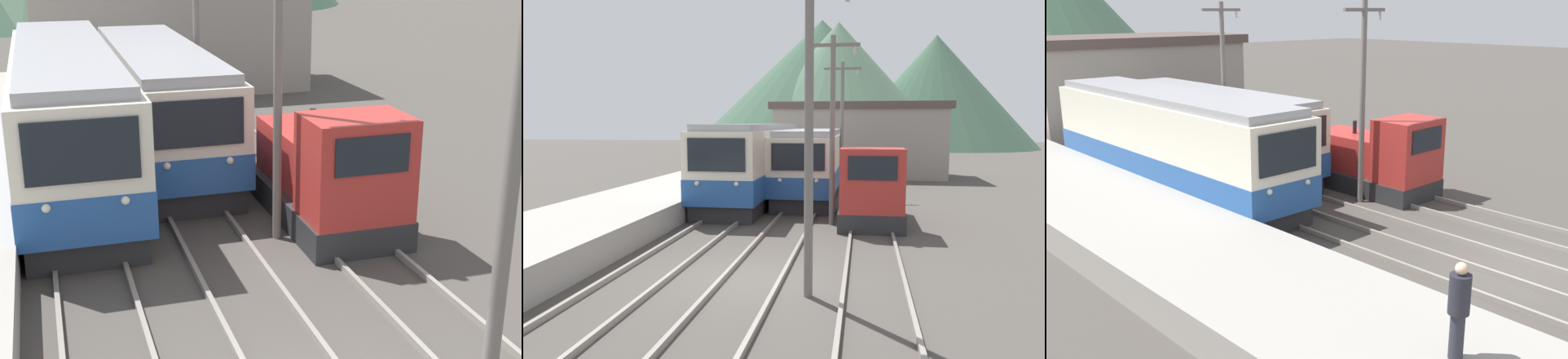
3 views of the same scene
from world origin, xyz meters
The scene contains 11 objects.
ground_plane centered at (0.00, 0.00, 0.00)m, with size 200.00×200.00×0.00m, color #47423D.
platform_left centered at (-6.25, 0.00, 0.45)m, with size 4.50×54.00×0.91m, color gray.
track_left centered at (-2.60, 0.00, 0.07)m, with size 1.54×60.00×0.14m.
track_center centered at (0.20, 0.00, 0.07)m, with size 1.54×60.00×0.14m.
commuter_train_left centered at (-2.60, 13.03, 1.78)m, with size 2.84×13.63×3.85m.
commuter_train_center centered at (0.20, 14.45, 1.66)m, with size 2.84×11.73×3.55m.
shunting_locomotive centered at (3.20, 7.78, 1.21)m, with size 2.40×5.27×3.00m.
catenary_mast_mid centered at (1.71, 7.20, 3.89)m, with size 2.00×0.20×7.14m.
catenary_mast_far centered at (1.71, 15.50, 3.89)m, with size 2.00×0.20×7.14m.
person_on_platform centered at (-5.96, -1.92, 1.89)m, with size 0.38×0.38×1.80m.
station_building centered at (2.54, 26.00, 2.71)m, with size 12.60×6.30×5.38m.
Camera 3 is at (-14.32, -7.04, 6.78)m, focal length 42.00 mm.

